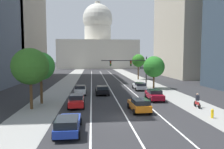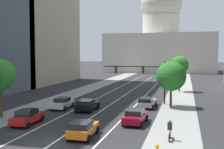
# 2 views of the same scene
# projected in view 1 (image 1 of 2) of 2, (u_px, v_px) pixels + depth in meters

# --- Properties ---
(ground_plane) EXTENTS (400.00, 400.00, 0.00)m
(ground_plane) POSITION_uv_depth(u_px,v_px,m) (104.00, 78.00, 60.21)
(ground_plane) COLOR #2B2B2D
(sidewalk_left) EXTENTS (4.52, 130.00, 0.01)m
(sidewalk_left) POSITION_uv_depth(u_px,v_px,m) (69.00, 80.00, 54.37)
(sidewalk_left) COLOR gray
(sidewalk_left) RESTS_ON ground
(sidewalk_right) EXTENTS (4.52, 130.00, 0.01)m
(sidewalk_right) POSITION_uv_depth(u_px,v_px,m) (139.00, 79.00, 56.12)
(sidewalk_right) COLOR gray
(sidewalk_right) RESTS_ON ground
(lane_stripe_left) EXTENTS (0.16, 90.00, 0.01)m
(lane_stripe_left) POSITION_uv_depth(u_px,v_px,m) (91.00, 85.00, 44.99)
(lane_stripe_left) COLOR white
(lane_stripe_left) RESTS_ON ground
(lane_stripe_center) EXTENTS (0.16, 90.00, 0.01)m
(lane_stripe_center) POSITION_uv_depth(u_px,v_px,m) (108.00, 85.00, 45.32)
(lane_stripe_center) COLOR white
(lane_stripe_center) RESTS_ON ground
(lane_stripe_right) EXTENTS (0.16, 90.00, 0.01)m
(lane_stripe_right) POSITION_uv_depth(u_px,v_px,m) (124.00, 85.00, 45.65)
(lane_stripe_right) COLOR white
(lane_stripe_right) RESTS_ON ground
(office_tower_far_right) EXTENTS (20.51, 26.33, 45.08)m
(office_tower_far_right) POSITION_uv_depth(u_px,v_px,m) (198.00, 3.00, 64.68)
(office_tower_far_right) COLOR #B7AD99
(office_tower_far_right) RESTS_ON ground
(capitol_building) EXTENTS (41.79, 27.23, 36.63)m
(capitol_building) POSITION_uv_depth(u_px,v_px,m) (98.00, 46.00, 117.84)
(capitol_building) COLOR beige
(capitol_building) RESTS_ON ground
(car_orange) EXTENTS (2.09, 4.07, 1.47)m
(car_orange) POSITION_uv_depth(u_px,v_px,m) (139.00, 105.00, 22.89)
(car_orange) COLOR orange
(car_orange) RESTS_ON ground
(car_black) EXTENTS (2.13, 4.59, 1.43)m
(car_black) POSITION_uv_depth(u_px,v_px,m) (102.00, 90.00, 33.64)
(car_black) COLOR black
(car_black) RESTS_ON ground
(car_crimson) EXTENTS (2.17, 4.59, 1.48)m
(car_crimson) POSITION_uv_depth(u_px,v_px,m) (154.00, 94.00, 29.15)
(car_crimson) COLOR maroon
(car_crimson) RESTS_ON ground
(car_red) EXTENTS (2.08, 4.53, 1.52)m
(car_red) POSITION_uv_depth(u_px,v_px,m) (76.00, 100.00, 25.19)
(car_red) COLOR red
(car_red) RESTS_ON ground
(car_blue) EXTENTS (2.03, 4.74, 1.43)m
(car_blue) POSITION_uv_depth(u_px,v_px,m) (68.00, 124.00, 16.36)
(car_blue) COLOR #1E389E
(car_blue) RESTS_ON ground
(car_white) EXTENTS (2.04, 4.24, 1.45)m
(car_white) POSITION_uv_depth(u_px,v_px,m) (80.00, 90.00, 33.68)
(car_white) COLOR silver
(car_white) RESTS_ON ground
(car_silver) EXTENTS (2.13, 4.82, 1.40)m
(car_silver) POSITION_uv_depth(u_px,v_px,m) (140.00, 86.00, 38.20)
(car_silver) COLOR #B2B5BA
(car_silver) RESTS_ON ground
(traffic_signal_mast) EXTENTS (8.93, 0.39, 6.03)m
(traffic_signal_mast) POSITION_uv_depth(u_px,v_px,m) (131.00, 66.00, 41.01)
(traffic_signal_mast) COLOR black
(traffic_signal_mast) RESTS_ON ground
(fire_hydrant) EXTENTS (0.26, 0.35, 0.91)m
(fire_hydrant) POSITION_uv_depth(u_px,v_px,m) (212.00, 113.00, 20.49)
(fire_hydrant) COLOR yellow
(fire_hydrant) RESTS_ON ground
(cyclist) EXTENTS (0.37, 1.70, 1.72)m
(cyclist) POSITION_uv_depth(u_px,v_px,m) (197.00, 101.00, 24.66)
(cyclist) COLOR black
(cyclist) RESTS_ON ground
(street_tree_near_right) EXTENTS (3.97, 3.97, 6.13)m
(street_tree_near_right) POSITION_uv_depth(u_px,v_px,m) (154.00, 67.00, 39.47)
(street_tree_near_right) COLOR #51381E
(street_tree_near_right) RESTS_ON ground
(street_tree_near_left) EXTENTS (4.13, 4.13, 6.97)m
(street_tree_near_left) POSITION_uv_depth(u_px,v_px,m) (30.00, 66.00, 23.67)
(street_tree_near_left) COLOR #51381E
(street_tree_near_left) RESTS_ON ground
(street_tree_mid_left) EXTENTS (3.54, 3.54, 6.57)m
(street_tree_mid_left) POSITION_uv_depth(u_px,v_px,m) (41.00, 66.00, 26.57)
(street_tree_mid_left) COLOR #51381E
(street_tree_mid_left) RESTS_ON ground
(street_tree_mid_right) EXTENTS (3.41, 3.41, 6.74)m
(street_tree_mid_right) POSITION_uv_depth(u_px,v_px,m) (138.00, 61.00, 55.98)
(street_tree_mid_right) COLOR #51381E
(street_tree_mid_right) RESTS_ON ground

